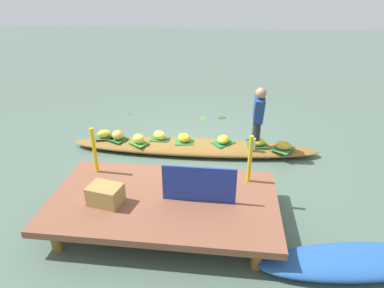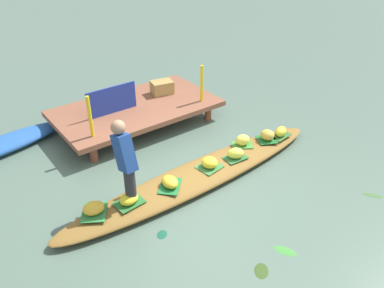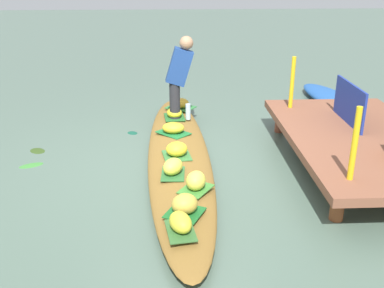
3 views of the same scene
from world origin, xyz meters
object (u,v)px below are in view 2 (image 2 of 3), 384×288
banana_bunch_2 (94,208)px  water_bottle (128,187)px  banana_bunch_1 (281,132)px  banana_bunch_0 (243,140)px  moored_boat (2,145)px  banana_bunch_6 (236,153)px  market_banner (112,100)px  produce_crate (162,87)px  banana_bunch_5 (210,162)px  banana_bunch_4 (129,199)px  banana_bunch_7 (267,135)px  vendor_person (125,159)px  vendor_boat (199,175)px  banana_bunch_3 (170,182)px

banana_bunch_2 → water_bottle: size_ratio=1.27×
banana_bunch_1 → banana_bunch_0: bearing=167.0°
moored_boat → banana_bunch_6: bearing=-53.8°
market_banner → produce_crate: size_ratio=2.30×
banana_bunch_1 → banana_bunch_5: bearing=-179.9°
banana_bunch_4 → banana_bunch_1: bearing=0.2°
market_banner → produce_crate: 1.28m
market_banner → banana_bunch_7: bearing=-49.8°
water_bottle → produce_crate: bearing=47.5°
vendor_person → banana_bunch_1: bearing=-1.2°
moored_boat → market_banner: bearing=-26.3°
banana_bunch_0 → banana_bunch_5: 0.92m
banana_bunch_7 → vendor_person: (-2.83, 0.02, 0.60)m
banana_bunch_6 → market_banner: 2.62m
vendor_boat → produce_crate: (0.92, 2.49, 0.45)m
banana_bunch_0 → produce_crate: size_ratio=0.59×
banana_bunch_0 → banana_bunch_1: 0.81m
banana_bunch_2 → water_bottle: water_bottle is taller
moored_boat → water_bottle: size_ratio=10.12×
market_banner → produce_crate: (1.26, 0.20, -0.13)m
banana_bunch_2 → banana_bunch_7: (3.37, -0.05, 0.02)m
vendor_boat → banana_bunch_7: size_ratio=19.62×
banana_bunch_4 → produce_crate: (2.22, 2.52, 0.28)m
banana_bunch_7 → market_banner: market_banner is taller
vendor_boat → banana_bunch_1: bearing=-1.9°
banana_bunch_1 → banana_bunch_6: 1.17m
banana_bunch_3 → banana_bunch_7: banana_bunch_7 is taller
banana_bunch_2 → banana_bunch_3: 1.19m
banana_bunch_1 → market_banner: 3.23m
banana_bunch_2 → banana_bunch_3: banana_bunch_3 is taller
banana_bunch_2 → banana_bunch_3: size_ratio=0.98×
banana_bunch_4 → vendor_person: bearing=60.4°
banana_bunch_4 → banana_bunch_6: bearing=-1.2°
banana_bunch_6 → banana_bunch_4: bearing=178.8°
moored_boat → banana_bunch_0: (3.41, -2.72, 0.19)m
water_bottle → banana_bunch_7: bearing=-3.0°
banana_bunch_2 → banana_bunch_5: size_ratio=1.13×
banana_bunch_0 → market_banner: size_ratio=0.26×
banana_bunch_0 → produce_crate: 2.35m
banana_bunch_3 → vendor_person: size_ratio=0.25×
vendor_boat → banana_bunch_4: 1.31m
banana_bunch_5 → vendor_person: 1.57m
banana_bunch_3 → vendor_person: (-0.65, 0.10, 0.62)m
banana_bunch_2 → produce_crate: size_ratio=0.69×
banana_bunch_2 → produce_crate: bearing=41.6°
water_bottle → banana_bunch_3: bearing=-21.3°
banana_bunch_6 → vendor_person: 2.06m
vendor_person → market_banner: 2.43m
vendor_person → banana_bunch_7: bearing=-0.4°
banana_bunch_4 → banana_bunch_6: (2.01, -0.04, 0.02)m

